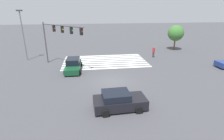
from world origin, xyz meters
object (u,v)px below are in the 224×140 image
Objects in this scene: tree_corner_a at (176,33)px; car_0 at (119,101)px; traffic_signal_mast at (58,34)px; pedestrian at (154,51)px; car_2 at (73,65)px; street_light_pole_a at (23,31)px.

car_0 is at bearing 53.46° from tree_corner_a.
car_0 is (-6.15, 11.85, -3.85)m from traffic_signal_mast.
pedestrian is at bearing 38.28° from tree_corner_a.
traffic_signal_mast is 13.89m from car_0.
traffic_signal_mast is 1.36× the size of car_0.
tree_corner_a reaches higher than car_2.
car_0 is 0.90× the size of car_2.
car_2 reaches higher than car_0.
car_2 is 21.08m from tree_corner_a.
pedestrian is 20.64m from street_light_pole_a.
traffic_signal_mast is 1.25× the size of tree_corner_a.
traffic_signal_mast reaches higher than car_2.
traffic_signal_mast reaches higher than car_0.
street_light_pole_a is at bearing -51.69° from pedestrian.
car_2 is 1.02× the size of tree_corner_a.
street_light_pole_a is at bearing 7.55° from tree_corner_a.
tree_corner_a is at bearing 170.09° from pedestrian.
street_light_pole_a is (11.92, -15.90, 3.85)m from car_0.
street_light_pole_a is (5.78, -4.05, -0.00)m from traffic_signal_mast.
car_2 is (-1.82, 1.85, -3.84)m from traffic_signal_mast.
car_2 is at bearing 142.12° from street_light_pole_a.
traffic_signal_mast reaches higher than tree_corner_a.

